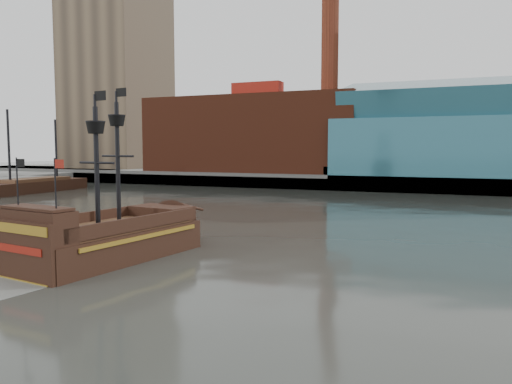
% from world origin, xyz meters
% --- Properties ---
extents(ground, '(400.00, 400.00, 0.00)m').
position_xyz_m(ground, '(0.00, 0.00, 0.00)').
color(ground, '#282A25').
rests_on(ground, ground).
extents(promenade_far, '(220.00, 60.00, 2.00)m').
position_xyz_m(promenade_far, '(0.00, 92.00, 1.00)').
color(promenade_far, slate).
rests_on(promenade_far, ground).
extents(seawall, '(220.00, 1.00, 2.60)m').
position_xyz_m(seawall, '(0.00, 62.50, 1.30)').
color(seawall, '#4C4C49').
rests_on(seawall, ground).
extents(skyline, '(149.00, 45.00, 62.00)m').
position_xyz_m(skyline, '(5.21, 84.56, 24.55)').
color(skyline, brown).
rests_on(skyline, promenade_far).
extents(pirate_ship, '(6.77, 16.33, 11.86)m').
position_xyz_m(pirate_ship, '(-4.45, 5.41, 1.07)').
color(pirate_ship, black).
rests_on(pirate_ship, ground).
extents(docked_vessel, '(5.47, 20.19, 13.59)m').
position_xyz_m(docked_vessel, '(-48.11, 40.70, 0.86)').
color(docked_vessel, black).
rests_on(docked_vessel, ground).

